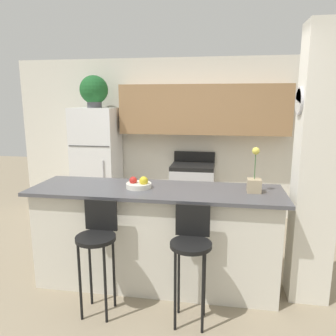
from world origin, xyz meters
TOP-DOWN VIEW (x-y plane):
  - ground_plane at (0.00, 0.00)m, footprint 14.00×14.00m
  - wall_back at (0.15, 2.16)m, footprint 5.60×0.38m
  - pillar_right at (1.49, 0.01)m, footprint 0.38×0.32m
  - counter_bar at (0.00, 0.00)m, footprint 2.52×0.74m
  - refrigerator at (-1.35, 1.88)m, footprint 0.69×0.63m
  - stove_range at (0.21, 1.90)m, footprint 0.66×0.60m
  - bar_stool_left at (-0.41, -0.55)m, footprint 0.35×0.35m
  - bar_stool_right at (0.41, -0.55)m, footprint 0.35×0.35m
  - potted_plant_on_fridge at (-1.35, 1.88)m, footprint 0.44×0.44m
  - orchid_vase at (0.95, 0.03)m, footprint 0.13×0.13m
  - fruit_bowl at (-0.17, -0.01)m, footprint 0.25×0.25m
  - trash_bin at (-0.79, 1.68)m, footprint 0.28×0.28m

SIDE VIEW (x-z plane):
  - ground_plane at x=0.00m, z-range 0.00..0.00m
  - trash_bin at x=-0.79m, z-range 0.00..0.38m
  - stove_range at x=0.21m, z-range -0.07..1.00m
  - counter_bar at x=0.00m, z-range 0.00..1.03m
  - bar_stool_left at x=-0.41m, z-range 0.18..1.19m
  - bar_stool_right at x=0.41m, z-range 0.18..1.19m
  - refrigerator at x=-1.35m, z-range 0.00..1.77m
  - fruit_bowl at x=-0.17m, z-range 1.00..1.13m
  - orchid_vase at x=0.95m, z-range 0.92..1.35m
  - pillar_right at x=1.49m, z-range 0.00..2.55m
  - wall_back at x=0.15m, z-range 0.20..2.75m
  - potted_plant_on_fridge at x=-1.35m, z-range 1.79..2.28m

